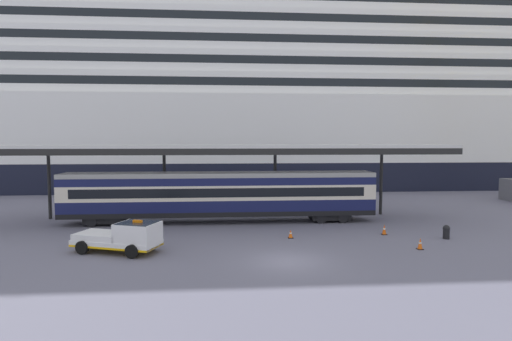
% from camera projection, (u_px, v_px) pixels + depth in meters
% --- Properties ---
extents(ground_plane, '(400.00, 400.00, 0.00)m').
position_uv_depth(ground_plane, '(288.00, 261.00, 23.18)').
color(ground_plane, slate).
extents(cruise_ship, '(169.16, 28.54, 43.17)m').
position_uv_depth(cruise_ship, '(268.00, 92.00, 66.44)').
color(cruise_ship, black).
rests_on(cruise_ship, ground).
extents(platform_canopy, '(38.75, 5.02, 6.34)m').
position_uv_depth(platform_canopy, '(220.00, 148.00, 34.19)').
color(platform_canopy, silver).
rests_on(platform_canopy, ground).
extents(train_carriage, '(25.14, 2.81, 4.11)m').
position_uv_depth(train_carriage, '(220.00, 194.00, 34.05)').
color(train_carriage, black).
rests_on(train_carriage, ground).
extents(service_truck, '(5.58, 3.67, 2.02)m').
position_uv_depth(service_truck, '(124.00, 236.00, 24.93)').
color(service_truck, white).
rests_on(service_truck, ground).
extents(traffic_cone_near, '(0.36, 0.36, 0.60)m').
position_uv_depth(traffic_cone_near, '(291.00, 234.00, 28.67)').
color(traffic_cone_near, black).
rests_on(traffic_cone_near, ground).
extents(traffic_cone_mid, '(0.36, 0.36, 0.74)m').
position_uv_depth(traffic_cone_mid, '(384.00, 230.00, 29.71)').
color(traffic_cone_mid, black).
rests_on(traffic_cone_mid, ground).
extents(traffic_cone_far, '(0.36, 0.36, 0.71)m').
position_uv_depth(traffic_cone_far, '(420.00, 244.00, 25.69)').
color(traffic_cone_far, black).
rests_on(traffic_cone_far, ground).
extents(quay_bollard, '(0.48, 0.48, 0.96)m').
position_uv_depth(quay_bollard, '(446.00, 231.00, 28.44)').
color(quay_bollard, black).
rests_on(quay_bollard, ground).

